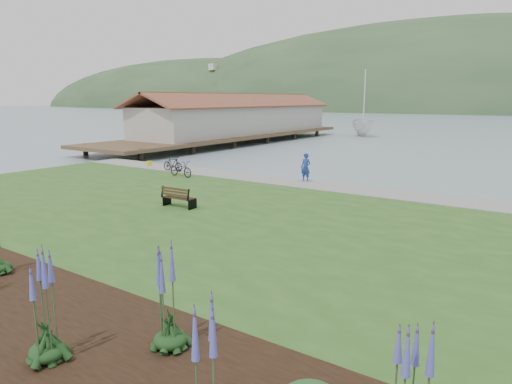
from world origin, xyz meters
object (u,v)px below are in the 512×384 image
person (306,165)px  sailboat (363,136)px  park_bench (178,197)px  bicycle_a (181,169)px

person → sailboat: bearing=108.9°
park_bench → bicycle_a: 7.70m
bicycle_a → sailboat: 38.80m
park_bench → person: 8.38m
park_bench → sailboat: size_ratio=0.05×
person → bicycle_a: 7.24m
person → bicycle_a: (-6.75, -2.57, -0.45)m
person → park_bench: bearing=-98.6°
person → sailboat: (-10.95, 35.99, -1.31)m
park_bench → sailboat: sailboat is taller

